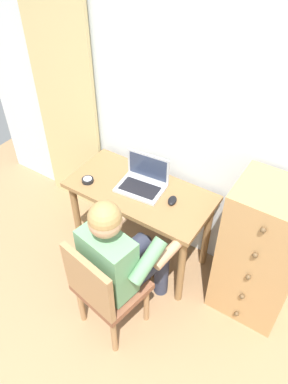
% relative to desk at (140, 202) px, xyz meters
% --- Properties ---
extents(wall_back, '(4.80, 0.05, 2.50)m').
position_rel_desk_xyz_m(wall_back, '(0.53, 0.34, 0.64)').
color(wall_back, silver).
rests_on(wall_back, ground_plane).
extents(curtain_panel, '(0.64, 0.03, 2.16)m').
position_rel_desk_xyz_m(curtain_panel, '(-0.92, 0.27, 0.47)').
color(curtain_panel, '#CCB77A').
rests_on(curtain_panel, ground_plane).
extents(desk, '(1.10, 0.54, 0.74)m').
position_rel_desk_xyz_m(desk, '(0.00, 0.00, 0.00)').
color(desk, olive).
rests_on(desk, ground_plane).
extents(dresser, '(0.51, 0.46, 1.12)m').
position_rel_desk_xyz_m(dresser, '(0.94, 0.07, -0.05)').
color(dresser, tan).
rests_on(dresser, ground_plane).
extents(chair, '(0.48, 0.47, 0.86)m').
position_rel_desk_xyz_m(chair, '(0.17, -0.69, -0.13)').
color(chair, brown).
rests_on(chair, ground_plane).
extents(person_seated, '(0.59, 0.63, 1.18)m').
position_rel_desk_xyz_m(person_seated, '(0.20, -0.51, 0.05)').
color(person_seated, '#33384C').
rests_on(person_seated, ground_plane).
extents(laptop, '(0.36, 0.28, 0.24)m').
position_rel_desk_xyz_m(laptop, '(-0.00, 0.05, 0.18)').
color(laptop, '#B7BABF').
rests_on(laptop, desk).
extents(computer_mouse, '(0.08, 0.11, 0.03)m').
position_rel_desk_xyz_m(computer_mouse, '(0.27, 0.01, 0.14)').
color(computer_mouse, black).
rests_on(computer_mouse, desk).
extents(desk_clock, '(0.09, 0.09, 0.03)m').
position_rel_desk_xyz_m(desk_clock, '(-0.38, -0.14, 0.14)').
color(desk_clock, black).
rests_on(desk_clock, desk).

